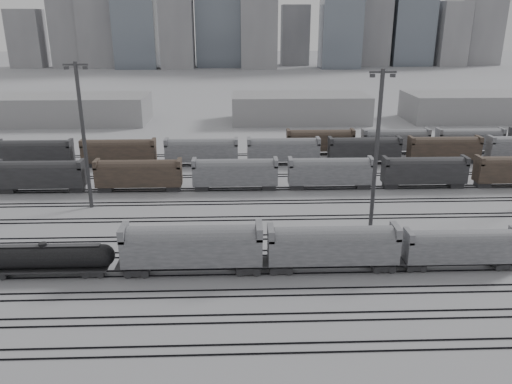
{
  "coord_description": "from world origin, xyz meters",
  "views": [
    {
      "loc": [
        -8.4,
        -52.7,
        28.82
      ],
      "look_at": [
        -5.78,
        18.92,
        4.0
      ],
      "focal_mm": 35.0,
      "sensor_mm": 36.0,
      "label": 1
    }
  ],
  "objects_px": {
    "tank_car_b": "(45,258)",
    "light_mast_c": "(377,147)",
    "hopper_car_b": "(333,245)",
    "hopper_car_a": "(192,245)",
    "hopper_car_c": "(461,246)"
  },
  "relations": [
    {
      "from": "hopper_car_a",
      "to": "light_mast_c",
      "type": "distance_m",
      "value": 29.34
    },
    {
      "from": "hopper_car_a",
      "to": "hopper_car_c",
      "type": "relative_size",
      "value": 1.21
    },
    {
      "from": "hopper_car_a",
      "to": "hopper_car_b",
      "type": "height_order",
      "value": "hopper_car_a"
    },
    {
      "from": "hopper_car_b",
      "to": "light_mast_c",
      "type": "xyz_separation_m",
      "value": [
        8.12,
        13.17,
        8.59
      ]
    },
    {
      "from": "hopper_car_b",
      "to": "hopper_car_c",
      "type": "bearing_deg",
      "value": 0.0
    },
    {
      "from": "hopper_car_a",
      "to": "hopper_car_c",
      "type": "height_order",
      "value": "hopper_car_a"
    },
    {
      "from": "hopper_car_c",
      "to": "light_mast_c",
      "type": "distance_m",
      "value": 17.62
    },
    {
      "from": "tank_car_b",
      "to": "hopper_car_b",
      "type": "distance_m",
      "value": 34.08
    },
    {
      "from": "tank_car_b",
      "to": "light_mast_c",
      "type": "xyz_separation_m",
      "value": [
        42.19,
        13.17,
        9.7
      ]
    },
    {
      "from": "tank_car_b",
      "to": "hopper_car_b",
      "type": "xyz_separation_m",
      "value": [
        34.06,
        0.0,
        1.1
      ]
    },
    {
      "from": "hopper_car_a",
      "to": "light_mast_c",
      "type": "xyz_separation_m",
      "value": [
        24.84,
        13.17,
        8.38
      ]
    },
    {
      "from": "hopper_car_b",
      "to": "hopper_car_c",
      "type": "xyz_separation_m",
      "value": [
        15.57,
        0.0,
        -0.43
      ]
    },
    {
      "from": "tank_car_b",
      "to": "light_mast_c",
      "type": "relative_size",
      "value": 0.72
    },
    {
      "from": "hopper_car_c",
      "to": "hopper_car_b",
      "type": "bearing_deg",
      "value": 180.0
    },
    {
      "from": "tank_car_b",
      "to": "hopper_car_c",
      "type": "relative_size",
      "value": 1.2
    }
  ]
}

